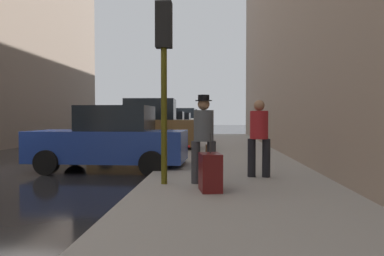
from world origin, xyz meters
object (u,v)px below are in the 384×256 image
object	(u,v)px
parked_silver_sedan	(175,126)
rolling_suitcase	(210,172)
pedestrian_with_beanie	(204,134)
fire_hydrant	(184,145)
pedestrian_in_red_jacket	(259,134)
parked_red_hatchback	(164,128)
duffel_bag	(210,148)
parked_bronze_suv	(147,128)
parked_black_suv	(185,121)
traffic_light	(164,53)
parked_white_van	(181,122)
parked_blue_sedan	(111,140)

from	to	relation	value
parked_silver_sedan	rolling_suitcase	world-z (taller)	parked_silver_sedan
pedestrian_with_beanie	rolling_suitcase	bearing A→B (deg)	-79.87
parked_silver_sedan	pedestrian_with_beanie	bearing A→B (deg)	-82.41
fire_hydrant	rolling_suitcase	xyz separation A→B (m)	(0.98, -6.32, -0.01)
pedestrian_with_beanie	pedestrian_in_red_jacket	size ratio (longest dim) A/B	1.04
parked_red_hatchback	rolling_suitcase	distance (m)	14.99
rolling_suitcase	duffel_bag	size ratio (longest dim) A/B	2.36
parked_bronze_suv	duffel_bag	xyz separation A→B (m)	(2.69, -1.53, -0.74)
pedestrian_with_beanie	pedestrian_in_red_jacket	distance (m)	1.48
parked_black_suv	traffic_light	bearing A→B (deg)	-86.48
parked_silver_sedan	parked_white_van	xyz separation A→B (m)	(-0.00, 5.34, 0.18)
parked_red_hatchback	pedestrian_with_beanie	world-z (taller)	pedestrian_with_beanie
traffic_light	pedestrian_with_beanie	distance (m)	1.80
parked_black_suv	pedestrian_with_beanie	bearing A→B (deg)	-84.98
parked_white_van	pedestrian_with_beanie	world-z (taller)	parked_white_van
parked_bronze_suv	parked_silver_sedan	distance (m)	11.48
parked_silver_sedan	rolling_suitcase	xyz separation A→B (m)	(2.78, -20.59, -0.36)
parked_bronze_suv	fire_hydrant	xyz separation A→B (m)	(1.80, -2.80, -0.54)
parked_red_hatchback	parked_white_van	bearing A→B (deg)	90.00
parked_black_suv	pedestrian_with_beanie	world-z (taller)	parked_black_suv
parked_silver_sedan	pedestrian_with_beanie	size ratio (longest dim) A/B	2.38
parked_blue_sedan	pedestrian_in_red_jacket	xyz separation A→B (m)	(3.85, -1.82, 0.26)
pedestrian_in_red_jacket	rolling_suitcase	size ratio (longest dim) A/B	1.64
pedestrian_with_beanie	parked_white_van	bearing A→B (deg)	95.99
fire_hydrant	parked_red_hatchback	bearing A→B (deg)	102.11
rolling_suitcase	parked_bronze_suv	bearing A→B (deg)	106.97
traffic_light	rolling_suitcase	size ratio (longest dim) A/B	3.46
parked_black_suv	duffel_bag	xyz separation A→B (m)	(2.69, -23.25, -0.74)
duffel_bag	rolling_suitcase	bearing A→B (deg)	-89.33
parked_white_van	traffic_light	xyz separation A→B (m)	(1.85, -25.24, 1.73)
parked_blue_sedan	duffel_bag	xyz separation A→B (m)	(2.69, 4.10, -0.56)
parked_red_hatchback	parked_blue_sedan	bearing A→B (deg)	-90.00
parked_silver_sedan	traffic_light	distance (m)	20.08
parked_blue_sedan	duffel_bag	distance (m)	4.94
parked_bronze_suv	parked_white_van	xyz separation A→B (m)	(0.00, 16.82, 0.00)
parked_bronze_suv	pedestrian_with_beanie	bearing A→B (deg)	-72.40
parked_white_van	duffel_bag	world-z (taller)	parked_white_van
pedestrian_in_red_jacket	parked_white_van	bearing A→B (deg)	99.00
parked_red_hatchback	parked_bronze_suv	bearing A→B (deg)	-90.00
pedestrian_in_red_jacket	duffel_bag	distance (m)	6.09
parked_bronze_suv	parked_red_hatchback	size ratio (longest dim) A/B	1.10
parked_blue_sedan	rolling_suitcase	size ratio (longest dim) A/B	4.09
rolling_suitcase	parked_red_hatchback	bearing A→B (deg)	100.69
parked_black_suv	pedestrian_in_red_jacket	xyz separation A→B (m)	(3.85, -29.18, 0.07)
rolling_suitcase	duffel_bag	distance (m)	7.58
parked_bronze_suv	parked_white_van	world-z (taller)	same
duffel_bag	parked_bronze_suv	bearing A→B (deg)	150.37
parked_bronze_suv	rolling_suitcase	bearing A→B (deg)	-73.03
parked_white_van	traffic_light	size ratio (longest dim) A/B	1.29
parked_blue_sedan	pedestrian_with_beanie	bearing A→B (deg)	-45.53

